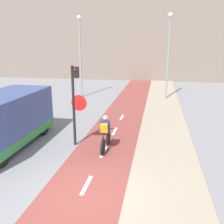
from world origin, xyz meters
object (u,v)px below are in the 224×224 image
(street_lamp_sidewalk, at_px, (169,47))
(cyclist_near, at_px, (105,134))
(traffic_light_pole, at_px, (75,98))
(street_lamp_far, at_px, (80,48))
(van, at_px, (4,122))

(street_lamp_sidewalk, relative_size, cyclist_near, 3.74)
(traffic_light_pole, bearing_deg, street_lamp_far, 106.11)
(street_lamp_far, bearing_deg, van, -90.20)
(cyclist_near, relative_size, van, 0.33)
(street_lamp_sidewalk, bearing_deg, cyclist_near, -104.05)
(cyclist_near, bearing_deg, traffic_light_pole, 167.05)
(street_lamp_sidewalk, bearing_deg, van, -121.97)
(traffic_light_pole, distance_m, van, 3.15)
(street_lamp_far, distance_m, van, 11.03)
(van, bearing_deg, traffic_light_pole, 13.50)
(street_lamp_far, distance_m, street_lamp_sidewalk, 6.88)
(traffic_light_pole, relative_size, van, 0.65)
(street_lamp_far, xyz_separation_m, van, (-0.04, -10.66, -2.83))
(traffic_light_pole, height_order, street_lamp_far, street_lamp_far)
(street_lamp_far, relative_size, van, 1.23)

